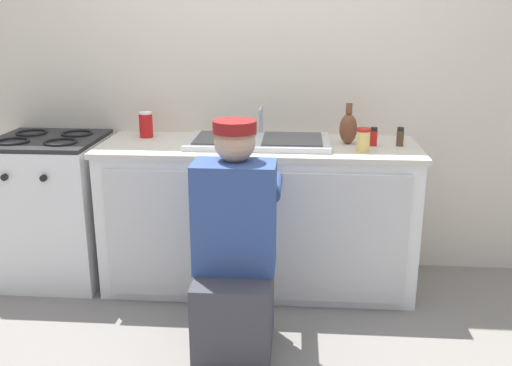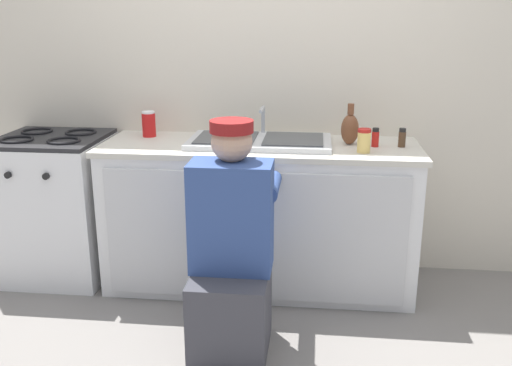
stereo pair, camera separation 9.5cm
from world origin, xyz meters
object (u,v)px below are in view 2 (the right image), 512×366
sink_double_basin (260,141)px  soda_cup_red (149,124)px  condiment_jar (364,141)px  plumber_person (231,258)px  spice_bottle_red (375,138)px  stove_range (57,206)px  vase_decorative (350,129)px  spice_bottle_pepper (402,138)px

sink_double_basin → soda_cup_red: (-0.68, 0.14, 0.06)m
condiment_jar → soda_cup_red: 1.28m
plumber_person → spice_bottle_red: 1.09m
sink_double_basin → stove_range: 1.32m
vase_decorative → spice_bottle_pepper: bearing=-7.5°
condiment_jar → sink_double_basin: bearing=166.1°
plumber_person → spice_bottle_pepper: (0.85, 0.72, 0.44)m
stove_range → spice_bottle_red: size_ratio=8.38×
sink_double_basin → spice_bottle_red: size_ratio=7.62×
plumber_person → spice_bottle_red: bearing=45.2°
spice_bottle_pepper → stove_range: bearing=-179.5°
sink_double_basin → spice_bottle_red: (0.64, 0.01, 0.03)m
sink_double_basin → plumber_person: (-0.06, -0.70, -0.41)m
stove_range → spice_bottle_pepper: bearing=0.5°
vase_decorative → soda_cup_red: bearing=176.0°
stove_range → soda_cup_red: 0.76m
condiment_jar → stove_range: bearing=175.6°
sink_double_basin → spice_bottle_red: bearing=0.6°
sink_double_basin → spice_bottle_pepper: 0.79m
condiment_jar → vase_decorative: vase_decorative is taller
plumber_person → condiment_jar: 0.96m
plumber_person → vase_decorative: (0.57, 0.76, 0.48)m
plumber_person → stove_range: bearing=149.3°
spice_bottle_pepper → soda_cup_red: (-1.47, 0.12, 0.02)m
stove_range → spice_bottle_pepper: size_ratio=8.38×
plumber_person → vase_decorative: bearing=53.2°
sink_double_basin → vase_decorative: 0.51m
stove_range → soda_cup_red: soda_cup_red is taller
soda_cup_red → vase_decorative: (1.19, -0.08, 0.01)m
plumber_person → soda_cup_red: size_ratio=7.26×
sink_double_basin → spice_bottle_pepper: size_ratio=7.62×
plumber_person → spice_bottle_pepper: bearing=40.1°
sink_double_basin → plumber_person: size_ratio=0.72×
spice_bottle_pepper → spice_bottle_red: 0.15m
stove_range → condiment_jar: bearing=-4.4°
spice_bottle_pepper → vase_decorative: size_ratio=0.46×
stove_range → vase_decorative: size_ratio=3.83×
spice_bottle_red → vase_decorative: size_ratio=0.46×
vase_decorative → condiment_jar: bearing=-71.2°
spice_bottle_pepper → soda_cup_red: size_ratio=0.69×
sink_double_basin → condiment_jar: size_ratio=6.25×
sink_double_basin → vase_decorative: size_ratio=3.48×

